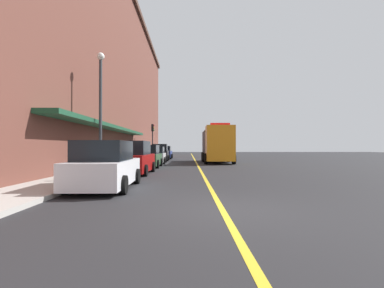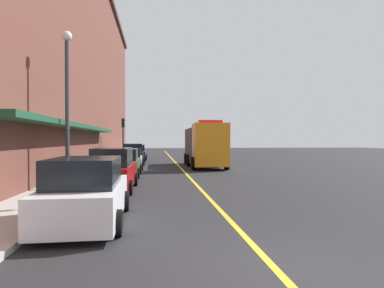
{
  "view_description": "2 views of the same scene",
  "coord_description": "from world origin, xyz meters",
  "px_view_note": "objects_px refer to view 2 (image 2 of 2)",
  "views": [
    {
      "loc": [
        -0.87,
        -7.13,
        1.58
      ],
      "look_at": [
        -0.43,
        21.37,
        1.87
      ],
      "focal_mm": 26.62,
      "sensor_mm": 36.0,
      "label": 1
    },
    {
      "loc": [
        -2.14,
        -5.52,
        2.31
      ],
      "look_at": [
        1.48,
        25.51,
        1.86
      ],
      "focal_mm": 30.58,
      "sensor_mm": 36.0,
      "label": 2
    }
  ],
  "objects_px": {
    "parking_meter_1": "(125,150)",
    "traffic_light_near": "(123,131)",
    "parked_car_4": "(134,154)",
    "street_lamp_left": "(67,92)",
    "parked_car_3": "(131,159)",
    "parked_car_0": "(86,193)",
    "utility_truck": "(204,146)",
    "parked_car_5": "(137,153)",
    "parked_car_1": "(113,171)",
    "parking_meter_2": "(53,178)",
    "parked_car_2": "(123,164)",
    "parking_meter_0": "(124,151)"
  },
  "relations": [
    {
      "from": "parked_car_1",
      "to": "parked_car_3",
      "type": "xyz_separation_m",
      "value": [
        0.02,
        10.81,
        -0.13
      ]
    },
    {
      "from": "parking_meter_0",
      "to": "parking_meter_2",
      "type": "distance_m",
      "value": 25.44
    },
    {
      "from": "parked_car_4",
      "to": "parked_car_5",
      "type": "bearing_deg",
      "value": -1.84
    },
    {
      "from": "parking_meter_1",
      "to": "traffic_light_near",
      "type": "relative_size",
      "value": 0.31
    },
    {
      "from": "parked_car_5",
      "to": "parking_meter_2",
      "type": "relative_size",
      "value": 3.64
    },
    {
      "from": "street_lamp_left",
      "to": "traffic_light_near",
      "type": "xyz_separation_m",
      "value": [
        0.66,
        19.3,
        -1.24
      ]
    },
    {
      "from": "parked_car_2",
      "to": "parking_meter_0",
      "type": "distance_m",
      "value": 15.79
    },
    {
      "from": "parking_meter_1",
      "to": "parked_car_3",
      "type": "bearing_deg",
      "value": -83.26
    },
    {
      "from": "parked_car_1",
      "to": "parking_meter_1",
      "type": "distance_m",
      "value": 22.77
    },
    {
      "from": "parked_car_1",
      "to": "parked_car_5",
      "type": "distance_m",
      "value": 21.63
    },
    {
      "from": "traffic_light_near",
      "to": "parked_car_3",
      "type": "bearing_deg",
      "value": -81.0
    },
    {
      "from": "parked_car_4",
      "to": "street_lamp_left",
      "type": "bearing_deg",
      "value": 172.11
    },
    {
      "from": "parked_car_3",
      "to": "parking_meter_1",
      "type": "height_order",
      "value": "parked_car_3"
    },
    {
      "from": "parked_car_0",
      "to": "parked_car_2",
      "type": "distance_m",
      "value": 11.37
    },
    {
      "from": "parked_car_3",
      "to": "parking_meter_1",
      "type": "distance_m",
      "value": 12.01
    },
    {
      "from": "traffic_light_near",
      "to": "parking_meter_2",
      "type": "bearing_deg",
      "value": -90.15
    },
    {
      "from": "parked_car_5",
      "to": "parked_car_1",
      "type": "bearing_deg",
      "value": 179.84
    },
    {
      "from": "parked_car_3",
      "to": "utility_truck",
      "type": "height_order",
      "value": "utility_truck"
    },
    {
      "from": "street_lamp_left",
      "to": "parking_meter_2",
      "type": "bearing_deg",
      "value": -81.74
    },
    {
      "from": "parked_car_3",
      "to": "utility_truck",
      "type": "distance_m",
      "value": 6.3
    },
    {
      "from": "parked_car_3",
      "to": "parked_car_5",
      "type": "xyz_separation_m",
      "value": [
        -0.04,
        10.82,
        0.05
      ]
    },
    {
      "from": "parked_car_2",
      "to": "street_lamp_left",
      "type": "bearing_deg",
      "value": 161.43
    },
    {
      "from": "parking_meter_2",
      "to": "parked_car_3",
      "type": "bearing_deg",
      "value": 84.6
    },
    {
      "from": "parked_car_1",
      "to": "parked_car_5",
      "type": "xyz_separation_m",
      "value": [
        -0.02,
        21.63,
        -0.09
      ]
    },
    {
      "from": "parked_car_4",
      "to": "street_lamp_left",
      "type": "height_order",
      "value": "street_lamp_left"
    },
    {
      "from": "parked_car_0",
      "to": "parking_meter_0",
      "type": "xyz_separation_m",
      "value": [
        -1.36,
        27.11,
        0.22
      ]
    },
    {
      "from": "parked_car_2",
      "to": "parking_meter_2",
      "type": "xyz_separation_m",
      "value": [
        -1.32,
        -9.7,
        0.25
      ]
    },
    {
      "from": "parked_car_1",
      "to": "traffic_light_near",
      "type": "height_order",
      "value": "traffic_light_near"
    },
    {
      "from": "parked_car_2",
      "to": "parking_meter_1",
      "type": "xyz_separation_m",
      "value": [
        -1.32,
        17.14,
        0.25
      ]
    },
    {
      "from": "parking_meter_0",
      "to": "street_lamp_left",
      "type": "distance_m",
      "value": 21.57
    },
    {
      "from": "parked_car_2",
      "to": "parking_meter_1",
      "type": "relative_size",
      "value": 3.15
    },
    {
      "from": "parked_car_5",
      "to": "traffic_light_near",
      "type": "height_order",
      "value": "traffic_light_near"
    },
    {
      "from": "traffic_light_near",
      "to": "street_lamp_left",
      "type": "bearing_deg",
      "value": -91.96
    },
    {
      "from": "parked_car_4",
      "to": "utility_truck",
      "type": "relative_size",
      "value": 0.53
    },
    {
      "from": "parked_car_3",
      "to": "parked_car_4",
      "type": "distance_m",
      "value": 5.42
    },
    {
      "from": "traffic_light_near",
      "to": "parking_meter_1",
      "type": "bearing_deg",
      "value": 91.04
    },
    {
      "from": "parked_car_5",
      "to": "parking_meter_1",
      "type": "distance_m",
      "value": 1.77
    },
    {
      "from": "parked_car_1",
      "to": "parking_meter_2",
      "type": "distance_m",
      "value": 4.34
    },
    {
      "from": "utility_truck",
      "to": "parked_car_3",
      "type": "bearing_deg",
      "value": -75.98
    },
    {
      "from": "parked_car_0",
      "to": "utility_truck",
      "type": "relative_size",
      "value": 0.54
    },
    {
      "from": "parked_car_4",
      "to": "parked_car_1",
      "type": "bearing_deg",
      "value": 179.11
    },
    {
      "from": "utility_truck",
      "to": "street_lamp_left",
      "type": "distance_m",
      "value": 14.89
    },
    {
      "from": "parked_car_5",
      "to": "parking_meter_0",
      "type": "relative_size",
      "value": 3.64
    },
    {
      "from": "utility_truck",
      "to": "parking_meter_1",
      "type": "height_order",
      "value": "utility_truck"
    },
    {
      "from": "parked_car_0",
      "to": "street_lamp_left",
      "type": "bearing_deg",
      "value": 17.72
    },
    {
      "from": "parked_car_0",
      "to": "parking_meter_0",
      "type": "bearing_deg",
      "value": 1.91
    },
    {
      "from": "parked_car_5",
      "to": "utility_truck",
      "type": "bearing_deg",
      "value": -147.2
    },
    {
      "from": "parked_car_4",
      "to": "utility_truck",
      "type": "bearing_deg",
      "value": -123.9
    },
    {
      "from": "parked_car_2",
      "to": "street_lamp_left",
      "type": "relative_size",
      "value": 0.6
    },
    {
      "from": "parked_car_0",
      "to": "parked_car_4",
      "type": "bearing_deg",
      "value": -0.82
    }
  ]
}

